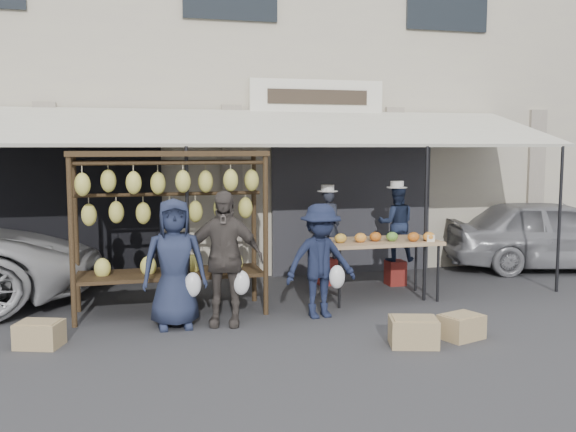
{
  "coord_description": "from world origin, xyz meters",
  "views": [
    {
      "loc": [
        -1.83,
        -7.45,
        2.3
      ],
      "look_at": [
        0.46,
        1.4,
        1.3
      ],
      "focal_mm": 40.0,
      "sensor_mm": 36.0,
      "label": 1
    }
  ],
  "objects_px": {
    "customer_mid": "(223,258)",
    "crate_near_b": "(461,327)",
    "vendor_left": "(327,224)",
    "vendor_right": "(396,223)",
    "customer_right": "(320,261)",
    "banana_rack": "(170,200)",
    "produce_table": "(381,242)",
    "sedan": "(552,234)",
    "crate_far": "(40,334)",
    "customer_left": "(174,263)",
    "crate_near_a": "(413,332)"
  },
  "relations": [
    {
      "from": "customer_mid",
      "to": "crate_near_b",
      "type": "xyz_separation_m",
      "value": [
        2.66,
        -1.31,
        -0.73
      ]
    },
    {
      "from": "vendor_left",
      "to": "crate_near_b",
      "type": "relative_size",
      "value": 2.41
    },
    {
      "from": "vendor_right",
      "to": "customer_right",
      "type": "xyz_separation_m",
      "value": [
        -1.82,
        -1.62,
        -0.26
      ]
    },
    {
      "from": "banana_rack",
      "to": "produce_table",
      "type": "distance_m",
      "value": 3.18
    },
    {
      "from": "crate_near_b",
      "to": "sedan",
      "type": "xyz_separation_m",
      "value": [
        3.85,
        3.5,
        0.53
      ]
    },
    {
      "from": "vendor_right",
      "to": "crate_near_b",
      "type": "xyz_separation_m",
      "value": [
        -0.47,
        -2.98,
        -0.89
      ]
    },
    {
      "from": "banana_rack",
      "to": "produce_table",
      "type": "bearing_deg",
      "value": 1.05
    },
    {
      "from": "produce_table",
      "to": "customer_right",
      "type": "distance_m",
      "value": 1.39
    },
    {
      "from": "crate_near_b",
      "to": "crate_far",
      "type": "bearing_deg",
      "value": 169.24
    },
    {
      "from": "produce_table",
      "to": "customer_left",
      "type": "relative_size",
      "value": 1.03
    },
    {
      "from": "crate_far",
      "to": "customer_mid",
      "type": "bearing_deg",
      "value": 10.01
    },
    {
      "from": "vendor_left",
      "to": "banana_rack",
      "type": "bearing_deg",
      "value": 35.99
    },
    {
      "from": "crate_near_a",
      "to": "sedan",
      "type": "height_order",
      "value": "sedan"
    },
    {
      "from": "banana_rack",
      "to": "customer_left",
      "type": "xyz_separation_m",
      "value": [
        -0.0,
        -0.67,
        -0.74
      ]
    },
    {
      "from": "customer_mid",
      "to": "customer_right",
      "type": "height_order",
      "value": "customer_mid"
    },
    {
      "from": "vendor_right",
      "to": "crate_far",
      "type": "bearing_deg",
      "value": 37.22
    },
    {
      "from": "customer_mid",
      "to": "banana_rack",
      "type": "bearing_deg",
      "value": 146.87
    },
    {
      "from": "customer_mid",
      "to": "crate_near_b",
      "type": "distance_m",
      "value": 3.06
    },
    {
      "from": "customer_left",
      "to": "banana_rack",
      "type": "bearing_deg",
      "value": 90.44
    },
    {
      "from": "customer_right",
      "to": "crate_far",
      "type": "bearing_deg",
      "value": -179.31
    },
    {
      "from": "sedan",
      "to": "crate_near_a",
      "type": "bearing_deg",
      "value": 142.22
    },
    {
      "from": "produce_table",
      "to": "vendor_left",
      "type": "height_order",
      "value": "vendor_left"
    },
    {
      "from": "banana_rack",
      "to": "sedan",
      "type": "distance_m",
      "value": 7.34
    },
    {
      "from": "produce_table",
      "to": "customer_left",
      "type": "distance_m",
      "value": 3.19
    },
    {
      "from": "sedan",
      "to": "customer_mid",
      "type": "bearing_deg",
      "value": 122.24
    },
    {
      "from": "banana_rack",
      "to": "crate_near_a",
      "type": "height_order",
      "value": "banana_rack"
    },
    {
      "from": "produce_table",
      "to": "vendor_right",
      "type": "relative_size",
      "value": 1.36
    },
    {
      "from": "vendor_left",
      "to": "customer_right",
      "type": "relative_size",
      "value": 0.75
    },
    {
      "from": "produce_table",
      "to": "customer_right",
      "type": "relative_size",
      "value": 1.11
    },
    {
      "from": "customer_left",
      "to": "crate_far",
      "type": "relative_size",
      "value": 3.39
    },
    {
      "from": "vendor_right",
      "to": "crate_near_b",
      "type": "height_order",
      "value": "vendor_right"
    },
    {
      "from": "vendor_left",
      "to": "customer_left",
      "type": "height_order",
      "value": "customer_left"
    },
    {
      "from": "vendor_left",
      "to": "sedan",
      "type": "xyz_separation_m",
      "value": [
        4.47,
        0.19,
        -0.34
      ]
    },
    {
      "from": "customer_right",
      "to": "sedan",
      "type": "bearing_deg",
      "value": 16.13
    },
    {
      "from": "produce_table",
      "to": "crate_near_a",
      "type": "bearing_deg",
      "value": -102.98
    },
    {
      "from": "produce_table",
      "to": "crate_near_b",
      "type": "relative_size",
      "value": 3.53
    },
    {
      "from": "vendor_right",
      "to": "customer_mid",
      "type": "bearing_deg",
      "value": 44.16
    },
    {
      "from": "customer_left",
      "to": "crate_far",
      "type": "height_order",
      "value": "customer_left"
    },
    {
      "from": "vendor_right",
      "to": "crate_near_b",
      "type": "distance_m",
      "value": 3.14
    },
    {
      "from": "vendor_right",
      "to": "crate_near_a",
      "type": "height_order",
      "value": "vendor_right"
    },
    {
      "from": "vendor_right",
      "to": "crate_near_a",
      "type": "bearing_deg",
      "value": 85.81
    },
    {
      "from": "banana_rack",
      "to": "vendor_left",
      "type": "height_order",
      "value": "banana_rack"
    },
    {
      "from": "banana_rack",
      "to": "crate_near_a",
      "type": "relative_size",
      "value": 4.83
    },
    {
      "from": "vendor_left",
      "to": "customer_mid",
      "type": "relative_size",
      "value": 0.67
    },
    {
      "from": "vendor_right",
      "to": "customer_left",
      "type": "bearing_deg",
      "value": 39.64
    },
    {
      "from": "customer_mid",
      "to": "sedan",
      "type": "xyz_separation_m",
      "value": [
        6.52,
        2.19,
        -0.2
      ]
    },
    {
      "from": "customer_right",
      "to": "crate_far",
      "type": "relative_size",
      "value": 3.16
    },
    {
      "from": "customer_mid",
      "to": "crate_far",
      "type": "relative_size",
      "value": 3.57
    },
    {
      "from": "crate_near_a",
      "to": "customer_left",
      "type": "bearing_deg",
      "value": 150.76
    },
    {
      "from": "produce_table",
      "to": "crate_far",
      "type": "relative_size",
      "value": 3.49
    }
  ]
}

